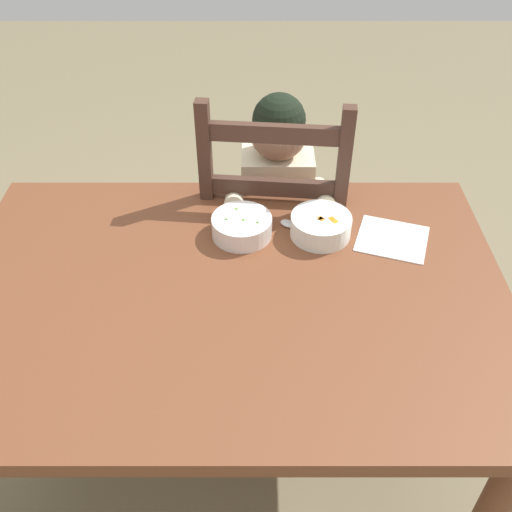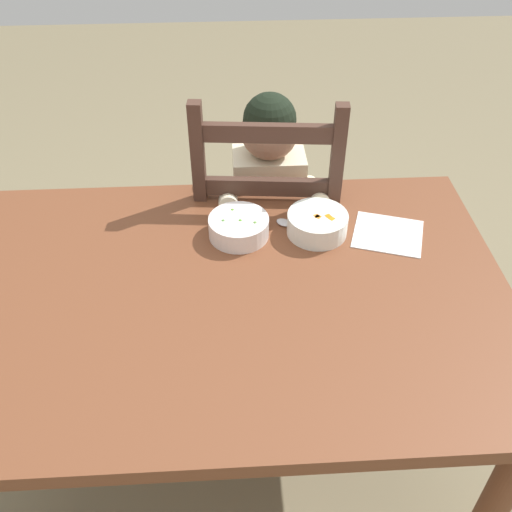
{
  "view_description": "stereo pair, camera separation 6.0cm",
  "coord_description": "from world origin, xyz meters",
  "px_view_note": "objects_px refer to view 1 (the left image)",
  "views": [
    {
      "loc": [
        0.06,
        -1.0,
        1.68
      ],
      "look_at": [
        0.06,
        0.06,
        0.77
      ],
      "focal_mm": 40.81,
      "sensor_mm": 36.0,
      "label": 1
    },
    {
      "loc": [
        0.0,
        -1.0,
        1.68
      ],
      "look_at": [
        0.06,
        0.06,
        0.77
      ],
      "focal_mm": 40.81,
      "sensor_mm": 36.0,
      "label": 2
    }
  ],
  "objects_px": {
    "dining_table": "(230,317)",
    "child_figure": "(276,197)",
    "spoon": "(293,226)",
    "bowl_of_peas": "(241,226)",
    "bowl_of_carrots": "(320,225)",
    "dining_chair": "(274,236)"
  },
  "relations": [
    {
      "from": "spoon",
      "to": "dining_table",
      "type": "bearing_deg",
      "value": -124.75
    },
    {
      "from": "child_figure",
      "to": "bowl_of_carrots",
      "type": "height_order",
      "value": "child_figure"
    },
    {
      "from": "bowl_of_peas",
      "to": "spoon",
      "type": "distance_m",
      "value": 0.15
    },
    {
      "from": "bowl_of_peas",
      "to": "bowl_of_carrots",
      "type": "relative_size",
      "value": 0.99
    },
    {
      "from": "dining_table",
      "to": "child_figure",
      "type": "distance_m",
      "value": 0.52
    },
    {
      "from": "child_figure",
      "to": "spoon",
      "type": "bearing_deg",
      "value": -82.15
    },
    {
      "from": "dining_table",
      "to": "bowl_of_carrots",
      "type": "bearing_deg",
      "value": 41.77
    },
    {
      "from": "bowl_of_peas",
      "to": "dining_table",
      "type": "bearing_deg",
      "value": -96.87
    },
    {
      "from": "dining_chair",
      "to": "spoon",
      "type": "xyz_separation_m",
      "value": [
        0.04,
        -0.27,
        0.25
      ]
    },
    {
      "from": "dining_table",
      "to": "dining_chair",
      "type": "distance_m",
      "value": 0.54
    },
    {
      "from": "bowl_of_carrots",
      "to": "bowl_of_peas",
      "type": "bearing_deg",
      "value": 179.99
    },
    {
      "from": "bowl_of_peas",
      "to": "bowl_of_carrots",
      "type": "distance_m",
      "value": 0.21
    },
    {
      "from": "dining_chair",
      "to": "bowl_of_peas",
      "type": "height_order",
      "value": "dining_chair"
    },
    {
      "from": "dining_chair",
      "to": "child_figure",
      "type": "bearing_deg",
      "value": -33.63
    },
    {
      "from": "child_figure",
      "to": "bowl_of_carrots",
      "type": "bearing_deg",
      "value": -70.44
    },
    {
      "from": "dining_chair",
      "to": "child_figure",
      "type": "relative_size",
      "value": 1.05
    },
    {
      "from": "bowl_of_peas",
      "to": "bowl_of_carrots",
      "type": "height_order",
      "value": "bowl_of_carrots"
    },
    {
      "from": "child_figure",
      "to": "spoon",
      "type": "height_order",
      "value": "child_figure"
    },
    {
      "from": "bowl_of_peas",
      "to": "bowl_of_carrots",
      "type": "bearing_deg",
      "value": -0.01
    },
    {
      "from": "dining_table",
      "to": "bowl_of_carrots",
      "type": "xyz_separation_m",
      "value": [
        0.23,
        0.21,
        0.13
      ]
    },
    {
      "from": "dining_chair",
      "to": "child_figure",
      "type": "xyz_separation_m",
      "value": [
        0.01,
        -0.0,
        0.16
      ]
    },
    {
      "from": "dining_table",
      "to": "spoon",
      "type": "height_order",
      "value": "spoon"
    }
  ]
}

